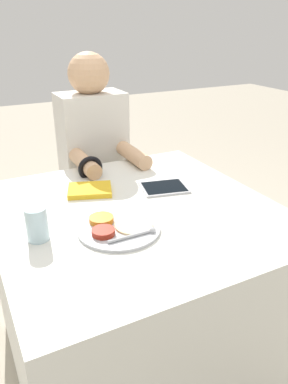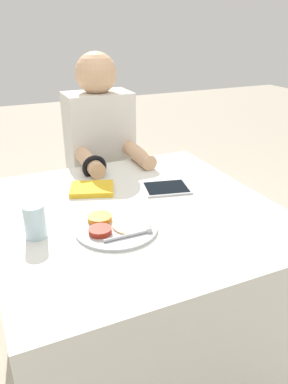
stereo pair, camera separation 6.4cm
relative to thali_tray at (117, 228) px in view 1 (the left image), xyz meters
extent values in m
plane|color=#B2A893|center=(0.12, 0.11, -0.78)|extent=(12.00, 12.00, 0.00)
cube|color=silver|center=(0.12, 0.11, -0.40)|extent=(0.98, 0.99, 0.77)
cylinder|color=#B7BABF|center=(0.00, 0.00, 0.00)|extent=(0.27, 0.27, 0.01)
cylinder|color=orange|center=(-0.03, 0.06, 0.01)|extent=(0.08, 0.08, 0.02)
cylinder|color=maroon|center=(-0.06, -0.02, 0.01)|extent=(0.07, 0.07, 0.02)
cylinder|color=beige|center=(0.05, -0.02, 0.00)|extent=(0.13, 0.13, 0.01)
cylinder|color=#B7BABF|center=(0.01, -0.08, 0.01)|extent=(0.15, 0.01, 0.01)
sphere|color=#B7BABF|center=(0.09, -0.08, 0.01)|extent=(0.02, 0.02, 0.02)
cube|color=silver|center=(0.02, 0.32, 0.00)|extent=(0.20, 0.18, 0.01)
cube|color=gold|center=(0.02, 0.32, 0.00)|extent=(0.20, 0.18, 0.02)
cube|color=#B7B7BC|center=(0.30, 0.22, 0.00)|extent=(0.21, 0.18, 0.01)
cube|color=black|center=(0.30, 0.22, 0.00)|extent=(0.19, 0.16, 0.00)
cube|color=black|center=(0.20, 0.78, -0.56)|extent=(0.29, 0.22, 0.44)
cube|color=beige|center=(0.20, 0.78, -0.03)|extent=(0.32, 0.20, 0.63)
sphere|color=tan|center=(0.20, 0.78, 0.38)|extent=(0.20, 0.20, 0.20)
cylinder|color=tan|center=(0.08, 0.56, 0.03)|extent=(0.07, 0.27, 0.07)
cylinder|color=tan|center=(0.32, 0.56, 0.03)|extent=(0.07, 0.27, 0.07)
torus|color=black|center=(0.08, 0.48, 0.03)|extent=(0.11, 0.02, 0.11)
cylinder|color=silver|center=(-0.24, 0.06, 0.04)|extent=(0.07, 0.07, 0.11)
camera|label=1|loc=(-0.40, -0.97, 0.61)|focal=35.00mm
camera|label=2|loc=(-0.34, -1.00, 0.61)|focal=35.00mm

